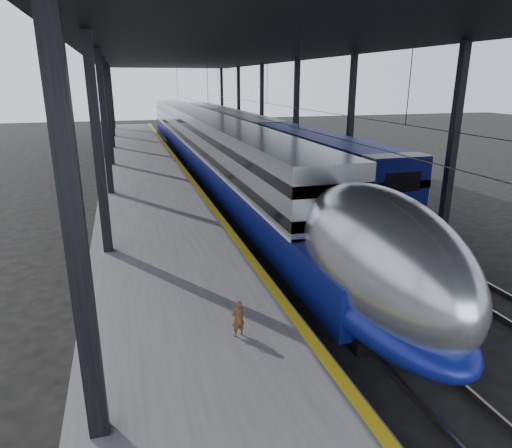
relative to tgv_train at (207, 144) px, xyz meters
name	(u,v)px	position (x,y,z in m)	size (l,w,h in m)	color
ground	(292,313)	(-2.00, -25.90, -2.16)	(160.00, 160.00, 0.00)	black
platform	(147,181)	(-5.50, -5.90, -1.66)	(6.00, 80.00, 1.00)	#4C4C4F
yellow_strip	(186,172)	(-2.70, -5.90, -1.15)	(0.30, 80.00, 0.01)	gold
rails	(255,181)	(2.50, -5.90, -2.08)	(6.52, 80.00, 0.16)	slate
canopy	(218,53)	(-0.10, -5.90, 6.96)	(18.00, 75.00, 9.47)	black
tgv_train	(207,144)	(0.00, 0.00, 0.00)	(3.22, 65.20, 4.61)	#ADB0B4
second_train	(245,135)	(5.00, 6.20, -0.07)	(2.99, 56.05, 4.11)	navy
child	(238,318)	(-4.45, -28.35, -0.66)	(0.36, 0.24, 1.00)	#4E311A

